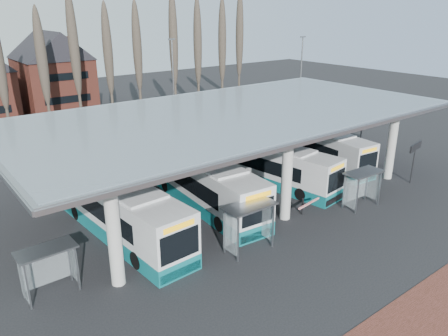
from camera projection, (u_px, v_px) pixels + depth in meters
ground at (313, 232)px, 27.45m from camera, size 140.00×140.00×0.00m
station_canopy at (234, 120)px, 31.41m from camera, size 32.00×16.00×6.34m
poplar_row at (93, 50)px, 48.85m from camera, size 45.10×1.10×14.50m
lamp_post_b at (173, 84)px, 48.31m from camera, size 0.80×0.16×10.17m
lamp_post_c at (301, 78)px, 51.93m from camera, size 0.80×0.16×10.17m
bus_0 at (119, 209)px, 26.78m from camera, size 3.46×12.92×3.55m
bus_1 at (203, 183)px, 30.86m from camera, size 3.66×12.75×3.49m
bus_2 at (270, 164)px, 34.76m from camera, size 4.11×11.97×3.26m
bus_3 at (316, 147)px, 39.31m from camera, size 3.43×11.65×3.19m
shelter_0 at (47, 260)px, 21.02m from camera, size 2.76×1.42×2.54m
shelter_1 at (247, 216)px, 24.91m from camera, size 3.09×1.55×2.86m
shelter_2 at (361, 181)px, 30.48m from camera, size 2.91×1.56×2.64m
info_sign_0 at (415, 150)px, 34.25m from camera, size 2.21×0.53×3.32m
info_sign_1 at (362, 127)px, 40.41m from camera, size 2.33×0.29×3.47m
barrier at (307, 204)px, 29.19m from camera, size 2.38×0.83×1.20m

